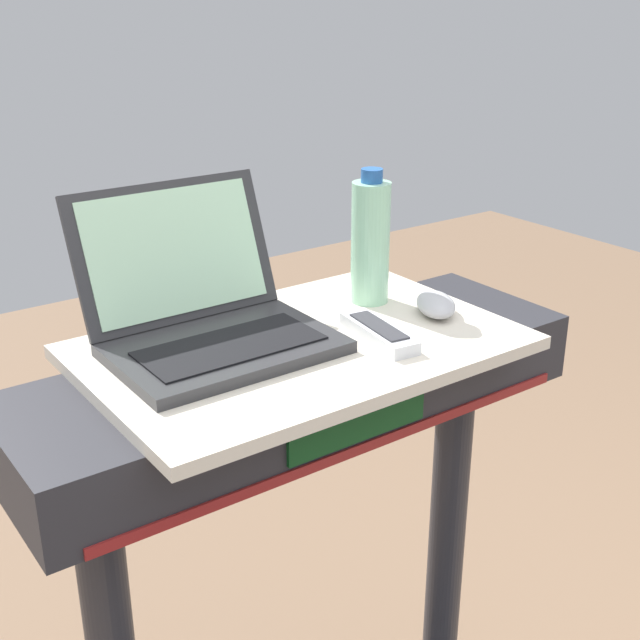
{
  "coord_description": "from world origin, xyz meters",
  "views": [
    {
      "loc": [
        -0.65,
        -0.25,
        1.6
      ],
      "look_at": [
        0.0,
        0.65,
        1.15
      ],
      "focal_mm": 47.16,
      "sensor_mm": 36.0,
      "label": 1
    }
  ],
  "objects_px": {
    "water_bottle": "(370,241)",
    "tv_remote": "(379,332)",
    "computer_mouse": "(436,304)",
    "laptop": "(208,315)"
  },
  "relations": [
    {
      "from": "laptop",
      "to": "computer_mouse",
      "type": "xyz_separation_m",
      "value": [
        0.35,
        -0.11,
        -0.03
      ]
    },
    {
      "from": "tv_remote",
      "to": "computer_mouse",
      "type": "bearing_deg",
      "value": 10.19
    },
    {
      "from": "laptop",
      "to": "water_bottle",
      "type": "relative_size",
      "value": 1.42
    },
    {
      "from": "water_bottle",
      "to": "tv_remote",
      "type": "distance_m",
      "value": 0.19
    },
    {
      "from": "computer_mouse",
      "to": "laptop",
      "type": "bearing_deg",
      "value": -167.42
    },
    {
      "from": "computer_mouse",
      "to": "tv_remote",
      "type": "height_order",
      "value": "computer_mouse"
    },
    {
      "from": "computer_mouse",
      "to": "tv_remote",
      "type": "relative_size",
      "value": 0.61
    },
    {
      "from": "laptop",
      "to": "water_bottle",
      "type": "xyz_separation_m",
      "value": [
        0.31,
        0.0,
        0.06
      ]
    },
    {
      "from": "laptop",
      "to": "computer_mouse",
      "type": "relative_size",
      "value": 3.17
    },
    {
      "from": "laptop",
      "to": "water_bottle",
      "type": "bearing_deg",
      "value": -0.69
    }
  ]
}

